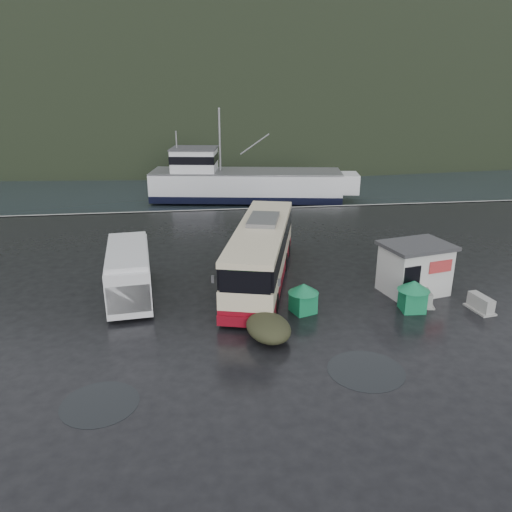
{
  "coord_description": "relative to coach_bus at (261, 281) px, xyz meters",
  "views": [
    {
      "loc": [
        -3.01,
        -22.87,
        10.78
      ],
      "look_at": [
        0.29,
        2.65,
        1.7
      ],
      "focal_mm": 35.0,
      "sensor_mm": 36.0,
      "label": 1
    }
  ],
  "objects": [
    {
      "name": "puddles",
      "position": [
        -1.72,
        -10.18,
        0.01
      ],
      "size": [
        12.95,
        3.76,
        0.01
      ],
      "color": "black",
      "rests_on": "ground"
    },
    {
      "name": "ticket_kiosk",
      "position": [
        7.86,
        -2.64,
        0.0
      ],
      "size": [
        3.99,
        3.35,
        2.73
      ],
      "primitive_type": null,
      "rotation": [
        0.0,
        0.0,
        0.22
      ],
      "color": "silver",
      "rests_on": "ground"
    },
    {
      "name": "quay_edge",
      "position": [
        -0.66,
        16.79,
        0.0
      ],
      "size": [
        160.0,
        0.6,
        1.5
      ],
      "primitive_type": "cube",
      "color": "#999993",
      "rests_on": "ground"
    },
    {
      "name": "white_van",
      "position": [
        -7.13,
        -1.31,
        0.0
      ],
      "size": [
        2.86,
        6.65,
        2.7
      ],
      "primitive_type": null,
      "rotation": [
        0.0,
        0.0,
        0.1
      ],
      "color": "silver",
      "rests_on": "ground"
    },
    {
      "name": "waste_bin_left",
      "position": [
        1.47,
        -4.31,
        0.0
      ],
      "size": [
        1.38,
        1.38,
        1.51
      ],
      "primitive_type": null,
      "rotation": [
        0.0,
        0.0,
        0.34
      ],
      "color": "#157849",
      "rests_on": "ground"
    },
    {
      "name": "jersey_barrier_a",
      "position": [
        7.81,
        -4.15,
        0.0
      ],
      "size": [
        1.04,
        1.65,
        0.76
      ],
      "primitive_type": null,
      "rotation": [
        0.0,
        0.0,
        -0.19
      ],
      "color": "#999993",
      "rests_on": "ground"
    },
    {
      "name": "harbor_water",
      "position": [
        -0.66,
        106.79,
        0.0
      ],
      "size": [
        300.0,
        180.0,
        0.02
      ],
      "primitive_type": "cube",
      "color": "black",
      "rests_on": "ground"
    },
    {
      "name": "dome_tent",
      "position": [
        -0.61,
        -6.69,
        0.0
      ],
      "size": [
        2.39,
        2.97,
        1.03
      ],
      "primitive_type": null,
      "rotation": [
        0.0,
        0.0,
        0.21
      ],
      "color": "#2F311D",
      "rests_on": "ground"
    },
    {
      "name": "fishing_trawler",
      "position": [
        2.05,
        26.21,
        0.0
      ],
      "size": [
        24.1,
        8.94,
        9.43
      ],
      "primitive_type": null,
      "rotation": [
        0.0,
        0.0,
        -0.16
      ],
      "color": "silver",
      "rests_on": "ground"
    },
    {
      "name": "waste_bin_right",
      "position": [
        6.87,
        -4.81,
        0.0
      ],
      "size": [
        1.2,
        1.2,
        1.59
      ],
      "primitive_type": null,
      "rotation": [
        0.0,
        0.0,
        -0.06
      ],
      "color": "#157849",
      "rests_on": "ground"
    },
    {
      "name": "headland",
      "position": [
        9.34,
        246.79,
        0.0
      ],
      "size": [
        780.0,
        540.0,
        570.0
      ],
      "primitive_type": "ellipsoid",
      "color": "black",
      "rests_on": "ground"
    },
    {
      "name": "coach_bus",
      "position": [
        0.0,
        0.0,
        0.0
      ],
      "size": [
        6.12,
        12.65,
        3.47
      ],
      "primitive_type": null,
      "rotation": [
        0.0,
        0.0,
        -0.26
      ],
      "color": "beige",
      "rests_on": "ground"
    },
    {
      "name": "jersey_barrier_b",
      "position": [
        10.23,
        -5.26,
        0.0
      ],
      "size": [
        1.0,
        1.65,
        0.78
      ],
      "primitive_type": null,
      "rotation": [
        0.0,
        0.0,
        0.15
      ],
      "color": "#999993",
      "rests_on": "ground"
    },
    {
      "name": "ground",
      "position": [
        -0.66,
        -3.21,
        0.0
      ],
      "size": [
        160.0,
        160.0,
        0.0
      ],
      "primitive_type": "plane",
      "color": "black",
      "rests_on": "ground"
    }
  ]
}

